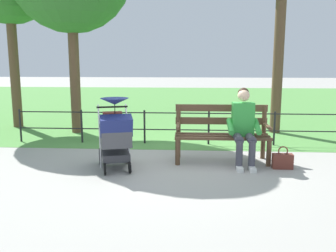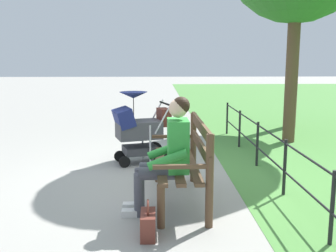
# 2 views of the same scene
# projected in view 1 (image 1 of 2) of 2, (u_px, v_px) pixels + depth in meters

# --- Properties ---
(ground_plane) EXTENTS (60.00, 60.00, 0.00)m
(ground_plane) POSITION_uv_depth(u_px,v_px,m) (173.00, 161.00, 6.41)
(ground_plane) COLOR #9E9B93
(grass_lawn) EXTENTS (40.00, 16.00, 0.01)m
(grass_lawn) POSITION_uv_depth(u_px,v_px,m) (184.00, 103.00, 15.05)
(grass_lawn) COLOR #518E42
(grass_lawn) RESTS_ON ground
(park_bench) EXTENTS (1.61, 0.62, 0.96)m
(park_bench) POSITION_uv_depth(u_px,v_px,m) (222.00, 131.00, 6.37)
(park_bench) COLOR brown
(park_bench) RESTS_ON ground
(person_on_bench) EXTENTS (0.54, 0.74, 1.28)m
(person_on_bench) POSITION_uv_depth(u_px,v_px,m) (244.00, 125.00, 6.10)
(person_on_bench) COLOR #42424C
(person_on_bench) RESTS_ON ground
(stroller) EXTENTS (0.72, 0.98, 1.15)m
(stroller) POSITION_uv_depth(u_px,v_px,m) (115.00, 133.00, 5.85)
(stroller) COLOR black
(stroller) RESTS_ON ground
(handbag) EXTENTS (0.32, 0.14, 0.37)m
(handbag) POSITION_uv_depth(u_px,v_px,m) (283.00, 161.00, 5.96)
(handbag) COLOR brown
(handbag) RESTS_ON ground
(park_fence) EXTENTS (6.69, 0.04, 0.70)m
(park_fence) POSITION_uv_depth(u_px,v_px,m) (176.00, 124.00, 7.65)
(park_fence) COLOR black
(park_fence) RESTS_ON ground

